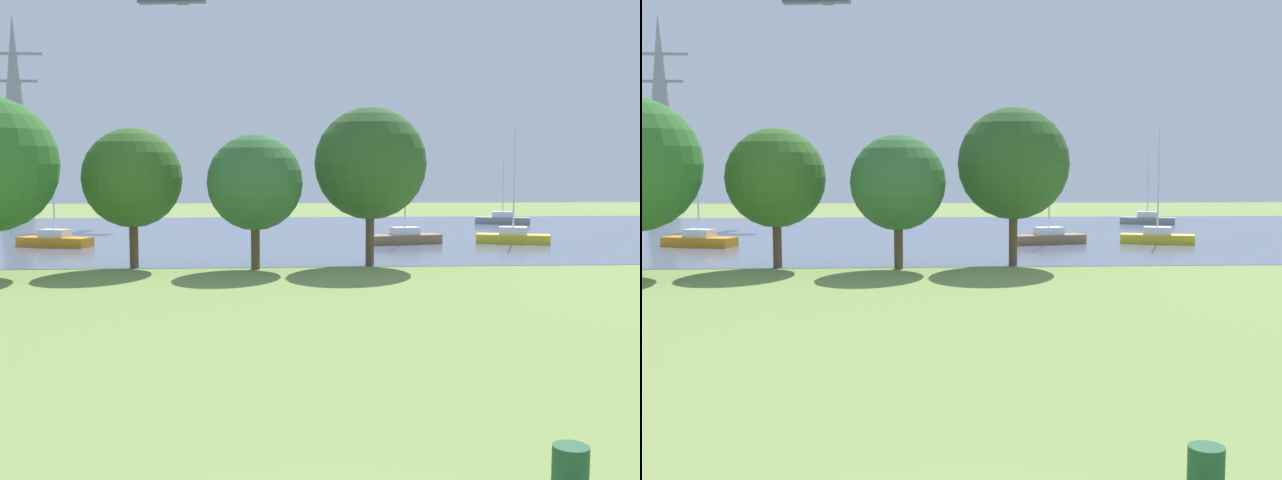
# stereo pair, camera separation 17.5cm
# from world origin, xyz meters

# --- Properties ---
(ground_plane) EXTENTS (160.00, 160.00, 0.00)m
(ground_plane) POSITION_xyz_m (0.00, 22.00, 0.00)
(ground_plane) COLOR #7F994C
(litter_bin) EXTENTS (0.56, 0.56, 0.80)m
(litter_bin) POSITION_xyz_m (4.08, 2.47, 0.40)
(litter_bin) COLOR #1E512D
(litter_bin) RESTS_ON ground
(water_surface) EXTENTS (140.00, 40.00, 0.02)m
(water_surface) POSITION_xyz_m (0.00, 50.00, 0.01)
(water_surface) COLOR slate
(water_surface) RESTS_ON ground
(sailboat_brown) EXTENTS (5.02, 2.57, 7.23)m
(sailboat_brown) POSITION_xyz_m (8.41, 41.80, 0.47)
(sailboat_brown) COLOR brown
(sailboat_brown) RESTS_ON water_surface
(sailboat_gray) EXTENTS (5.03, 2.89, 6.06)m
(sailboat_gray) POSITION_xyz_m (20.40, 59.38, 0.45)
(sailboat_gray) COLOR gray
(sailboat_gray) RESTS_ON water_surface
(sailboat_yellow) EXTENTS (5.03, 2.90, 7.82)m
(sailboat_yellow) POSITION_xyz_m (15.70, 41.64, 0.47)
(sailboat_yellow) COLOR yellow
(sailboat_yellow) RESTS_ON water_surface
(sailboat_orange) EXTENTS (5.03, 3.01, 5.61)m
(sailboat_orange) POSITION_xyz_m (-14.33, 41.39, 0.45)
(sailboat_orange) COLOR orange
(sailboat_orange) RESTS_ON water_surface
(tree_west_far) EXTENTS (4.98, 4.98, 7.03)m
(tree_west_far) POSITION_xyz_m (-7.39, 30.45, 4.53)
(tree_west_far) COLOR brown
(tree_west_far) RESTS_ON ground
(tree_east_near) EXTENTS (4.75, 4.75, 6.70)m
(tree_east_near) POSITION_xyz_m (-1.26, 29.57, 4.31)
(tree_east_near) COLOR brown
(tree_east_near) RESTS_ON ground
(tree_east_far) EXTENTS (5.76, 5.76, 8.15)m
(tree_east_far) POSITION_xyz_m (4.64, 30.77, 5.25)
(tree_east_far) COLOR brown
(tree_east_far) RESTS_ON ground
(electricity_pylon) EXTENTS (6.40, 4.40, 22.13)m
(electricity_pylon) POSITION_xyz_m (-28.99, 80.22, 11.08)
(electricity_pylon) COLOR gray
(electricity_pylon) RESTS_ON ground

